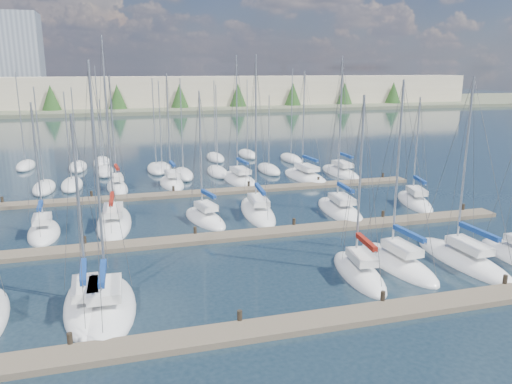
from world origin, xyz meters
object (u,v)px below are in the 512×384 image
object	(u,v)px
sailboat_k	(257,211)
sailboat_l	(340,210)
sailboat_e	(397,263)
sailboat_b	(87,305)
sailboat_p	(239,180)
sailboat_o	(172,183)
sailboat_i	(114,222)
sailboat_r	(341,173)
sailboat_n	(117,187)
sailboat_f	(463,260)
sailboat_m	(415,202)
sailboat_q	(305,177)
sailboat_j	(205,218)
sailboat_c	(107,306)
sailboat_h	(44,232)
sailboat_d	(359,273)

from	to	relation	value
sailboat_k	sailboat_l	world-z (taller)	sailboat_k
sailboat_e	sailboat_b	bearing A→B (deg)	178.11
sailboat_p	sailboat_l	xyz separation A→B (m)	(5.62, -14.68, -0.01)
sailboat_o	sailboat_p	size ratio (longest dim) A/B	0.87
sailboat_b	sailboat_o	bearing A→B (deg)	72.65
sailboat_i	sailboat_l	xyz separation A→B (m)	(19.50, -1.84, -0.01)
sailboat_r	sailboat_l	size ratio (longest dim) A/B	1.13
sailboat_r	sailboat_n	xyz separation A→B (m)	(-26.30, -0.52, 0.02)
sailboat_f	sailboat_i	distance (m)	26.86
sailboat_k	sailboat_p	size ratio (longest dim) A/B	0.98
sailboat_m	sailboat_p	distance (m)	19.58
sailboat_b	sailboat_n	distance (m)	27.80
sailboat_q	sailboat_n	size ratio (longest dim) A/B	1.03
sailboat_b	sailboat_n	size ratio (longest dim) A/B	0.88
sailboat_r	sailboat_l	world-z (taller)	sailboat_r
sailboat_f	sailboat_j	size ratio (longest dim) A/B	1.11
sailboat_b	sailboat_l	world-z (taller)	sailboat_l
sailboat_q	sailboat_m	size ratio (longest dim) A/B	1.21
sailboat_e	sailboat_o	world-z (taller)	sailboat_o
sailboat_j	sailboat_m	xyz separation A→B (m)	(20.20, -0.07, -0.01)
sailboat_j	sailboat_o	world-z (taller)	sailboat_o
sailboat_k	sailboat_n	xyz separation A→B (m)	(-11.89, 12.93, 0.02)
sailboat_c	sailboat_q	bearing A→B (deg)	52.77
sailboat_r	sailboat_q	size ratio (longest dim) A/B	1.13
sailboat_q	sailboat_m	world-z (taller)	sailboat_q
sailboat_r	sailboat_p	bearing A→B (deg)	-178.47
sailboat_k	sailboat_m	distance (m)	15.35
sailboat_k	sailboat_r	distance (m)	19.71
sailboat_b	sailboat_k	bearing A→B (deg)	45.04
sailboat_j	sailboat_k	world-z (taller)	sailboat_k
sailboat_q	sailboat_p	size ratio (longest dim) A/B	0.88
sailboat_f	sailboat_h	distance (m)	30.81
sailboat_h	sailboat_l	world-z (taller)	sailboat_l
sailboat_b	sailboat_p	xyz separation A→B (m)	(15.40, 27.81, 0.01)
sailboat_e	sailboat_i	size ratio (longest dim) A/B	0.80
sailboat_j	sailboat_n	distance (m)	15.49
sailboat_r	sailboat_i	distance (m)	29.83
sailboat_o	sailboat_r	world-z (taller)	sailboat_r
sailboat_q	sailboat_f	bearing A→B (deg)	-94.24
sailboat_o	sailboat_n	size ratio (longest dim) A/B	1.01
sailboat_d	sailboat_m	xyz separation A→B (m)	(13.01, 13.92, -0.01)
sailboat_o	sailboat_n	bearing A→B (deg)	-179.38
sailboat_b	sailboat_h	world-z (taller)	sailboat_b
sailboat_k	sailboat_m	xyz separation A→B (m)	(15.32, -0.95, -0.01)
sailboat_c	sailboat_j	size ratio (longest dim) A/B	1.19
sailboat_e	sailboat_l	xyz separation A→B (m)	(1.73, 12.44, -0.01)
sailboat_q	sailboat_l	world-z (taller)	sailboat_q
sailboat_c	sailboat_f	xyz separation A→B (m)	(22.78, 0.42, 0.00)
sailboat_p	sailboat_h	bearing A→B (deg)	-148.82
sailboat_l	sailboat_c	bearing A→B (deg)	-141.96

